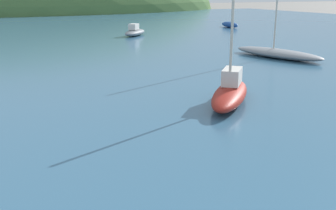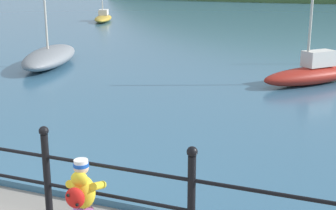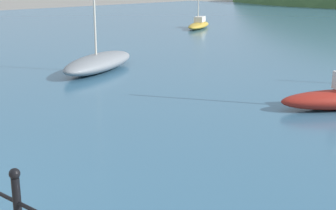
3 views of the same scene
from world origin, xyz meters
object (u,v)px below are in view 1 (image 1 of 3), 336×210
boat_green_fishing (277,53)px  boat_blue_hull (135,32)px  boat_white_sailboat (230,92)px  boat_far_left (230,25)px

boat_green_fishing → boat_blue_hull: size_ratio=2.05×
boat_white_sailboat → boat_blue_hull: boat_white_sailboat is taller
boat_blue_hull → boat_far_left: bearing=17.2°
boat_far_left → boat_blue_hull: 9.89m
boat_green_fishing → boat_far_left: (6.50, 14.31, 0.01)m
boat_green_fishing → boat_blue_hull: 11.76m
boat_far_left → boat_blue_hull: size_ratio=0.91×
boat_white_sailboat → boat_green_fishing: (6.12, 5.65, -0.08)m
boat_white_sailboat → boat_far_left: size_ratio=1.24×
boat_far_left → boat_blue_hull: boat_blue_hull is taller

